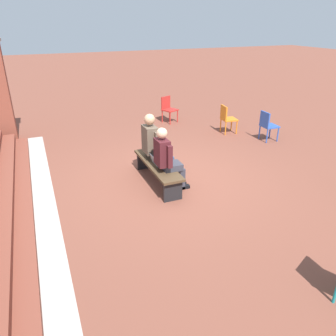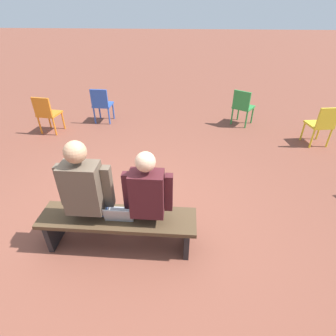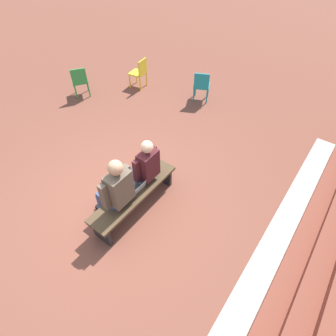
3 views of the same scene
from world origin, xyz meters
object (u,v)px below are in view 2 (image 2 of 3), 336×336
plastic_chair_foreground (102,103)px  plastic_chair_near_bench_right (322,123)px  person_adult (88,191)px  plastic_chair_near_bench_left (47,112)px  plastic_chair_mid_courtyard (243,105)px  bench (118,223)px  laptop (120,214)px  person_student (149,197)px

plastic_chair_foreground → plastic_chair_near_bench_right: (-4.73, 0.89, 0.00)m
person_adult → plastic_chair_near_bench_left: person_adult is taller
plastic_chair_mid_courtyard → plastic_chair_near_bench_left: same height
bench → laptop: (-0.04, 0.01, 0.15)m
plastic_chair_foreground → person_adult: bearing=104.6°
plastic_chair_foreground → plastic_chair_mid_courtyard: same height
plastic_chair_mid_courtyard → person_student: bearing=66.1°
bench → laptop: bearing=161.9°
person_adult → plastic_chair_foreground: (0.97, -3.72, -0.27)m
person_adult → person_student: bearing=179.5°
person_adult → laptop: bearing=166.6°
laptop → plastic_chair_mid_courtyard: plastic_chair_mid_courtyard is taller
person_adult → laptop: size_ratio=4.43×
plastic_chair_foreground → plastic_chair_mid_courtyard: bearing=-178.5°
person_student → plastic_chair_near_bench_left: bearing=-48.7°
person_student → plastic_chair_near_bench_right: size_ratio=1.58×
plastic_chair_mid_courtyard → plastic_chair_near_bench_left: bearing=10.0°
plastic_chair_mid_courtyard → plastic_chair_foreground: bearing=1.5°
person_student → plastic_chair_foreground: size_ratio=1.58×
person_student → laptop: bearing=13.5°
bench → plastic_chair_foreground: (1.28, -3.79, 0.13)m
person_adult → plastic_chair_mid_courtyard: size_ratio=1.69×
person_student → plastic_chair_near_bench_left: person_student is taller
person_student → plastic_chair_foreground: 4.07m
laptop → plastic_chair_near_bench_right: bearing=-139.5°
plastic_chair_mid_courtyard → person_adult: bearing=58.1°
bench → plastic_chair_near_bench_left: 3.87m
person_student → plastic_chair_foreground: bearing=-66.1°
laptop → plastic_chair_mid_courtyard: 4.38m
laptop → plastic_chair_near_bench_left: 3.90m
plastic_chair_foreground → plastic_chair_near_bench_left: (1.03, 0.68, 0.00)m
plastic_chair_mid_courtyard → plastic_chair_near_bench_right: (-1.40, 0.97, 0.00)m
person_student → plastic_chair_near_bench_right: bearing=-137.4°
bench → plastic_chair_near_bench_right: plastic_chair_near_bench_right is taller
bench → person_student: (-0.36, -0.07, 0.36)m
laptop → plastic_chair_near_bench_left: (2.34, -3.12, -0.02)m
person_adult → plastic_chair_mid_courtyard: 4.49m
person_student → person_adult: 0.68m
plastic_chair_near_bench_right → laptop: bearing=40.5°
plastic_chair_foreground → plastic_chair_mid_courtyard: (-3.33, -0.09, 0.00)m
bench → plastic_chair_foreground: plastic_chair_foreground is taller
plastic_chair_mid_courtyard → bench: bearing=62.1°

